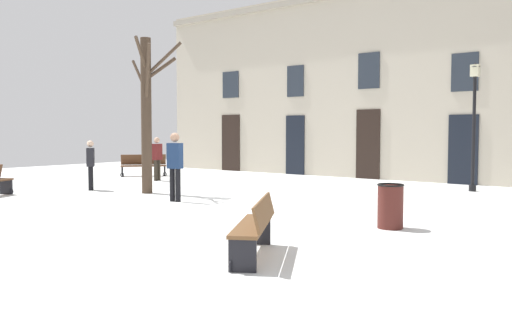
% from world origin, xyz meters
% --- Properties ---
extents(ground_plane, '(34.04, 34.04, 0.00)m').
position_xyz_m(ground_plane, '(0.00, 0.00, 0.00)').
color(ground_plane, white).
extents(building_facade, '(21.28, 0.60, 7.53)m').
position_xyz_m(building_facade, '(0.00, 9.15, 3.81)').
color(building_facade, '#BCB29E').
rests_on(building_facade, ground).
extents(tree_near_facade, '(1.75, 1.67, 4.60)m').
position_xyz_m(tree_near_facade, '(-3.11, 0.53, 2.48)').
color(tree_near_facade, '#423326').
rests_on(tree_near_facade, ground).
extents(streetlamp, '(0.30, 0.30, 3.94)m').
position_xyz_m(streetlamp, '(4.44, 6.99, 2.41)').
color(streetlamp, black).
rests_on(streetlamp, ground).
extents(litter_bin, '(0.51, 0.51, 0.85)m').
position_xyz_m(litter_bin, '(4.92, -0.40, 0.43)').
color(litter_bin, '#4C1E19').
rests_on(litter_bin, ground).
extents(bench_far_corner, '(1.30, 1.81, 0.87)m').
position_xyz_m(bench_far_corner, '(4.27, -3.77, 0.47)').
color(bench_far_corner, brown).
rests_on(bench_far_corner, ground).
extents(bench_facing_shops, '(1.54, 1.70, 0.89)m').
position_xyz_m(bench_facing_shops, '(-7.92, 4.44, 0.46)').
color(bench_facing_shops, '#51331E').
rests_on(bench_facing_shops, ground).
extents(person_crossing_plaza, '(0.41, 0.29, 1.81)m').
position_xyz_m(person_crossing_plaza, '(-1.10, -0.26, 1.02)').
color(person_crossing_plaza, black).
rests_on(person_crossing_plaza, ground).
extents(person_strolling, '(0.43, 0.41, 1.56)m').
position_xyz_m(person_strolling, '(-5.17, -0.01, 0.86)').
color(person_strolling, black).
rests_on(person_strolling, ground).
extents(person_by_shop_door, '(0.29, 0.42, 1.63)m').
position_xyz_m(person_by_shop_door, '(-5.92, 3.40, 0.90)').
color(person_by_shop_door, '#2D271E').
rests_on(person_by_shop_door, ground).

